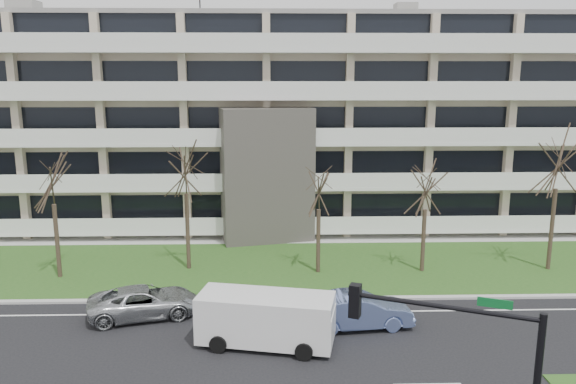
{
  "coord_description": "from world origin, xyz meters",
  "views": [
    {
      "loc": [
        0.39,
        -18.48,
        11.11
      ],
      "look_at": [
        1.16,
        10.0,
        5.15
      ],
      "focal_mm": 35.0,
      "sensor_mm": 36.0,
      "label": 1
    }
  ],
  "objects_px": {
    "blue_sedan": "(358,310)",
    "traffic_signal": "(468,371)",
    "white_van": "(268,315)",
    "silver_pickup": "(144,302)"
  },
  "relations": [
    {
      "from": "blue_sedan",
      "to": "traffic_signal",
      "type": "bearing_deg",
      "value": 179.67
    },
    {
      "from": "white_van",
      "to": "blue_sedan",
      "type": "bearing_deg",
      "value": 32.92
    },
    {
      "from": "silver_pickup",
      "to": "white_van",
      "type": "distance_m",
      "value": 6.55
    },
    {
      "from": "silver_pickup",
      "to": "blue_sedan",
      "type": "xyz_separation_m",
      "value": [
        9.83,
        -1.43,
        0.08
      ]
    },
    {
      "from": "blue_sedan",
      "to": "white_van",
      "type": "xyz_separation_m",
      "value": [
        -4.04,
        -1.56,
        0.52
      ]
    },
    {
      "from": "silver_pickup",
      "to": "white_van",
      "type": "bearing_deg",
      "value": -131.85
    },
    {
      "from": "blue_sedan",
      "to": "white_van",
      "type": "distance_m",
      "value": 4.36
    },
    {
      "from": "blue_sedan",
      "to": "white_van",
      "type": "bearing_deg",
      "value": 104.44
    },
    {
      "from": "silver_pickup",
      "to": "traffic_signal",
      "type": "relative_size",
      "value": 0.89
    },
    {
      "from": "blue_sedan",
      "to": "white_van",
      "type": "height_order",
      "value": "white_van"
    }
  ]
}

